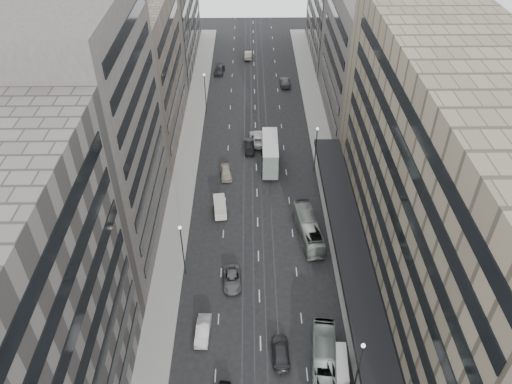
{
  "coord_description": "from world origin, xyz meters",
  "views": [
    {
      "loc": [
        -0.97,
        -33.2,
        49.27
      ],
      "look_at": [
        -0.27,
        20.35,
        6.97
      ],
      "focal_mm": 35.0,
      "sensor_mm": 36.0,
      "label": 1
    }
  ],
  "objects_px": {
    "double_decker": "(270,153)",
    "vw_microbus": "(337,367)",
    "panel_van": "(220,207)",
    "sedan_1": "(203,330)",
    "bus_near": "(324,364)",
    "sedan_2": "(232,279)",
    "bus_far": "(308,228)"
  },
  "relations": [
    {
      "from": "double_decker",
      "to": "vw_microbus",
      "type": "relative_size",
      "value": 1.88
    },
    {
      "from": "panel_van",
      "to": "sedan_1",
      "type": "bearing_deg",
      "value": -99.63
    },
    {
      "from": "bus_near",
      "to": "vw_microbus",
      "type": "distance_m",
      "value": 1.48
    },
    {
      "from": "vw_microbus",
      "to": "panel_van",
      "type": "distance_m",
      "value": 30.29
    },
    {
      "from": "sedan_2",
      "to": "sedan_1",
      "type": "bearing_deg",
      "value": -115.02
    },
    {
      "from": "bus_far",
      "to": "vw_microbus",
      "type": "height_order",
      "value": "bus_far"
    },
    {
      "from": "bus_near",
      "to": "bus_far",
      "type": "bearing_deg",
      "value": -84.59
    },
    {
      "from": "vw_microbus",
      "to": "double_decker",
      "type": "bearing_deg",
      "value": 102.29
    },
    {
      "from": "bus_near",
      "to": "sedan_2",
      "type": "xyz_separation_m",
      "value": [
        -10.21,
        12.9,
        -0.81
      ]
    },
    {
      "from": "double_decker",
      "to": "sedan_2",
      "type": "bearing_deg",
      "value": -101.73
    },
    {
      "from": "bus_far",
      "to": "sedan_2",
      "type": "xyz_separation_m",
      "value": [
        -10.61,
        -8.69,
        -0.8
      ]
    },
    {
      "from": "sedan_1",
      "to": "bus_far",
      "type": "bearing_deg",
      "value": 53.33
    },
    {
      "from": "bus_far",
      "to": "sedan_1",
      "type": "distance_m",
      "value": 21.58
    },
    {
      "from": "bus_near",
      "to": "double_decker",
      "type": "xyz_separation_m",
      "value": [
        -4.44,
        38.89,
        1.21
      ]
    },
    {
      "from": "bus_near",
      "to": "vw_microbus",
      "type": "height_order",
      "value": "bus_near"
    },
    {
      "from": "double_decker",
      "to": "bus_near",
      "type": "bearing_deg",
      "value": -82.71
    },
    {
      "from": "vw_microbus",
      "to": "sedan_2",
      "type": "relative_size",
      "value": 1.01
    },
    {
      "from": "vw_microbus",
      "to": "sedan_1",
      "type": "bearing_deg",
      "value": 163.93
    },
    {
      "from": "bus_near",
      "to": "panel_van",
      "type": "xyz_separation_m",
      "value": [
        -12.36,
        26.61,
        -0.14
      ]
    },
    {
      "from": "bus_near",
      "to": "vw_microbus",
      "type": "xyz_separation_m",
      "value": [
        1.44,
        -0.35,
        -0.06
      ]
    },
    {
      "from": "double_decker",
      "to": "panel_van",
      "type": "xyz_separation_m",
      "value": [
        -7.92,
        -12.28,
        -1.36
      ]
    },
    {
      "from": "bus_far",
      "to": "double_decker",
      "type": "relative_size",
      "value": 1.15
    },
    {
      "from": "vw_microbus",
      "to": "sedan_1",
      "type": "relative_size",
      "value": 1.08
    },
    {
      "from": "bus_far",
      "to": "double_decker",
      "type": "bearing_deg",
      "value": -81.38
    },
    {
      "from": "sedan_1",
      "to": "sedan_2",
      "type": "xyz_separation_m",
      "value": [
        3.18,
        7.9,
        -0.07
      ]
    },
    {
      "from": "double_decker",
      "to": "vw_microbus",
      "type": "xyz_separation_m",
      "value": [
        5.88,
        -39.24,
        -1.27
      ]
    },
    {
      "from": "bus_near",
      "to": "bus_far",
      "type": "relative_size",
      "value": 1.01
    },
    {
      "from": "bus_near",
      "to": "panel_van",
      "type": "height_order",
      "value": "bus_near"
    },
    {
      "from": "bus_far",
      "to": "vw_microbus",
      "type": "xyz_separation_m",
      "value": [
        1.04,
        -21.94,
        -0.04
      ]
    },
    {
      "from": "vw_microbus",
      "to": "sedan_2",
      "type": "distance_m",
      "value": 17.66
    },
    {
      "from": "double_decker",
      "to": "bus_far",
      "type": "bearing_deg",
      "value": -73.6
    },
    {
      "from": "sedan_2",
      "to": "double_decker",
      "type": "bearing_deg",
      "value": 74.36
    }
  ]
}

